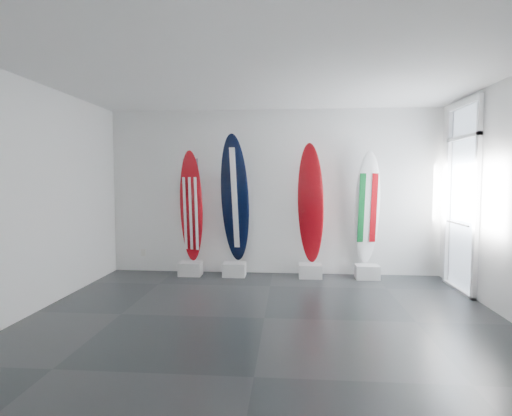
# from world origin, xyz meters

# --- Properties ---
(floor) EXTENTS (6.00, 6.00, 0.00)m
(floor) POSITION_xyz_m (0.00, 0.00, 0.00)
(floor) COLOR black
(floor) RESTS_ON ground
(ceiling) EXTENTS (6.00, 6.00, 0.00)m
(ceiling) POSITION_xyz_m (0.00, 0.00, 3.00)
(ceiling) COLOR white
(ceiling) RESTS_ON wall_back
(wall_back) EXTENTS (6.00, 0.00, 6.00)m
(wall_back) POSITION_xyz_m (0.00, 2.50, 1.50)
(wall_back) COLOR white
(wall_back) RESTS_ON ground
(wall_front) EXTENTS (6.00, 0.00, 6.00)m
(wall_front) POSITION_xyz_m (0.00, -2.50, 1.50)
(wall_front) COLOR white
(wall_front) RESTS_ON ground
(wall_left) EXTENTS (0.00, 5.00, 5.00)m
(wall_left) POSITION_xyz_m (-3.00, 0.00, 1.50)
(wall_left) COLOR white
(wall_left) RESTS_ON ground
(display_block_usa) EXTENTS (0.40, 0.30, 0.24)m
(display_block_usa) POSITION_xyz_m (-1.47, 2.18, 0.12)
(display_block_usa) COLOR silver
(display_block_usa) RESTS_ON floor
(surfboard_usa) EXTENTS (0.49, 0.30, 2.02)m
(surfboard_usa) POSITION_xyz_m (-1.47, 2.28, 1.25)
(surfboard_usa) COLOR #A00911
(surfboard_usa) RESTS_ON display_block_usa
(display_block_navy) EXTENTS (0.40, 0.30, 0.24)m
(display_block_navy) POSITION_xyz_m (-0.67, 2.18, 0.12)
(display_block_navy) COLOR silver
(display_block_navy) RESTS_ON floor
(surfboard_navy) EXTENTS (0.60, 0.52, 2.30)m
(surfboard_navy) POSITION_xyz_m (-0.67, 2.28, 1.39)
(surfboard_navy) COLOR black
(surfboard_navy) RESTS_ON display_block_navy
(display_block_swiss) EXTENTS (0.40, 0.30, 0.24)m
(display_block_swiss) POSITION_xyz_m (0.68, 2.18, 0.12)
(display_block_swiss) COLOR silver
(display_block_swiss) RESTS_ON floor
(surfboard_swiss) EXTENTS (0.55, 0.42, 2.13)m
(surfboard_swiss) POSITION_xyz_m (0.68, 2.28, 1.30)
(surfboard_swiss) COLOR #A00911
(surfboard_swiss) RESTS_ON display_block_swiss
(display_block_italy) EXTENTS (0.40, 0.30, 0.24)m
(display_block_italy) POSITION_xyz_m (1.67, 2.18, 0.12)
(display_block_italy) COLOR silver
(display_block_italy) RESTS_ON floor
(surfboard_italy) EXTENTS (0.48, 0.33, 1.99)m
(surfboard_italy) POSITION_xyz_m (1.67, 2.28, 1.23)
(surfboard_italy) COLOR white
(surfboard_italy) RESTS_ON display_block_italy
(wall_outlet) EXTENTS (0.09, 0.02, 0.13)m
(wall_outlet) POSITION_xyz_m (-2.45, 2.48, 0.35)
(wall_outlet) COLOR silver
(wall_outlet) RESTS_ON wall_back
(glass_door) EXTENTS (0.12, 1.16, 2.85)m
(glass_door) POSITION_xyz_m (2.97, 1.55, 1.43)
(glass_door) COLOR white
(glass_door) RESTS_ON floor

